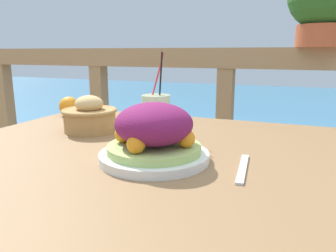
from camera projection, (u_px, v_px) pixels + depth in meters
name	position (u px, v px, depth m)	size (l,w,h in m)	color
patio_table	(157.00, 187.00, 0.82)	(1.18, 0.97, 0.74)	olive
railing_fence	(225.00, 116.00, 1.53)	(2.80, 0.08, 1.01)	#937551
sea_backdrop	(268.00, 119.00, 3.90)	(12.00, 4.00, 0.41)	teal
salad_plate	(154.00, 136.00, 0.74)	(0.25, 0.25, 0.13)	silver
drink_glass	(156.00, 115.00, 0.97)	(0.08, 0.08, 0.25)	beige
bread_basket	(90.00, 116.00, 1.03)	(0.17, 0.17, 0.11)	#AD7F47
fork	(243.00, 168.00, 0.70)	(0.03, 0.18, 0.00)	silver
orange_near_basket	(69.00, 106.00, 1.28)	(0.08, 0.08, 0.08)	orange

